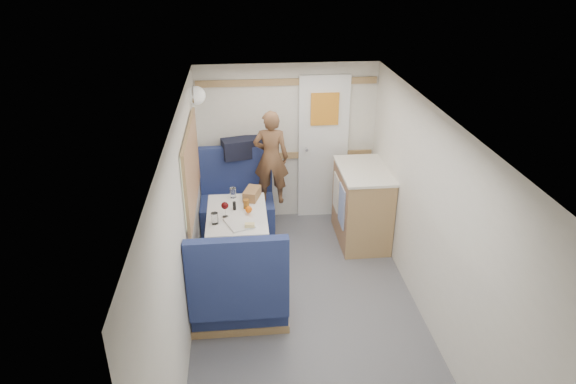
{
  "coord_description": "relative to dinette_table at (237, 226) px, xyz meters",
  "views": [
    {
      "loc": [
        -0.58,
        -3.74,
        3.25
      ],
      "look_at": [
        -0.12,
        0.9,
        0.99
      ],
      "focal_mm": 32.0,
      "sensor_mm": 36.0,
      "label": 1
    }
  ],
  "objects": [
    {
      "name": "ledge",
      "position": [
        -0.0,
        1.12,
        0.31
      ],
      "size": [
        0.9,
        0.14,
        0.04
      ],
      "primitive_type": "cube",
      "color": "#8F6240",
      "rests_on": "bench_far"
    },
    {
      "name": "beer_glass",
      "position": [
        0.1,
        0.1,
        0.2
      ],
      "size": [
        0.06,
        0.06,
        0.1
      ],
      "primitive_type": "cylinder",
      "color": "brown",
      "rests_on": "dinette_table"
    },
    {
      "name": "wall_back",
      "position": [
        0.65,
        1.25,
        0.43
      ],
      "size": [
        2.2,
        0.02,
        2.0
      ],
      "primitive_type": "cube",
      "color": "silver",
      "rests_on": "floor"
    },
    {
      "name": "dinette_table",
      "position": [
        0.0,
        0.0,
        0.0
      ],
      "size": [
        0.62,
        0.92,
        0.72
      ],
      "color": "white",
      "rests_on": "floor"
    },
    {
      "name": "tray",
      "position": [
        0.02,
        -0.23,
        0.16
      ],
      "size": [
        0.33,
        0.37,
        0.02
      ],
      "primitive_type": "cube",
      "rotation": [
        0.0,
        0.0,
        0.37
      ],
      "color": "silver",
      "rests_on": "dinette_table"
    },
    {
      "name": "wall_left",
      "position": [
        -0.45,
        -1.0,
        0.43
      ],
      "size": [
        0.02,
        4.5,
        2.0
      ],
      "primitive_type": "cube",
      "color": "silver",
      "rests_on": "floor"
    },
    {
      "name": "person",
      "position": [
        0.42,
        0.78,
        0.45
      ],
      "size": [
        0.44,
        0.32,
        1.13
      ],
      "primitive_type": "imported",
      "rotation": [
        0.0,
        0.0,
        3.0
      ],
      "color": "brown",
      "rests_on": "bench_far"
    },
    {
      "name": "tumbler_mid",
      "position": [
        -0.04,
        0.38,
        0.21
      ],
      "size": [
        0.07,
        0.07,
        0.11
      ],
      "primitive_type": "cylinder",
      "color": "white",
      "rests_on": "dinette_table"
    },
    {
      "name": "bench_near",
      "position": [
        -0.0,
        -0.86,
        -0.27
      ],
      "size": [
        0.9,
        0.59,
        1.05
      ],
      "color": "#17224B",
      "rests_on": "floor"
    },
    {
      "name": "side_window",
      "position": [
        -0.43,
        0.0,
        0.68
      ],
      "size": [
        0.04,
        1.3,
        0.72
      ],
      "primitive_type": "cube",
      "color": "#9FA78D",
      "rests_on": "wall_left"
    },
    {
      "name": "tumbler_left",
      "position": [
        -0.22,
        -0.2,
        0.21
      ],
      "size": [
        0.07,
        0.07,
        0.12
      ],
      "primitive_type": "cylinder",
      "color": "white",
      "rests_on": "dinette_table"
    },
    {
      "name": "pepper_grinder",
      "position": [
        -0.02,
        0.08,
        0.2
      ],
      "size": [
        0.03,
        0.03,
        0.09
      ],
      "primitive_type": "cylinder",
      "color": "black",
      "rests_on": "dinette_table"
    },
    {
      "name": "cheese_block",
      "position": [
        0.13,
        -0.33,
        0.19
      ],
      "size": [
        0.1,
        0.06,
        0.03
      ],
      "primitive_type": "cube",
      "rotation": [
        0.0,
        0.0,
        -0.08
      ],
      "color": "#E2DB82",
      "rests_on": "tray"
    },
    {
      "name": "bench_far",
      "position": [
        -0.0,
        0.86,
        -0.27
      ],
      "size": [
        0.9,
        0.59,
        1.05
      ],
      "color": "#17224B",
      "rests_on": "floor"
    },
    {
      "name": "wine_glass",
      "position": [
        -0.12,
        -0.07,
        0.28
      ],
      "size": [
        0.08,
        0.08,
        0.17
      ],
      "color": "white",
      "rests_on": "dinette_table"
    },
    {
      "name": "galley_counter",
      "position": [
        1.47,
        0.55,
        -0.1
      ],
      "size": [
        0.57,
        0.92,
        0.92
      ],
      "color": "#8F6240",
      "rests_on": "floor"
    },
    {
      "name": "wall_right",
      "position": [
        1.75,
        -1.0,
        0.43
      ],
      "size": [
        0.02,
        4.5,
        2.0
      ],
      "primitive_type": "cube",
      "color": "silver",
      "rests_on": "floor"
    },
    {
      "name": "bread_loaf",
      "position": [
        0.17,
        0.33,
        0.21
      ],
      "size": [
        0.22,
        0.29,
        0.11
      ],
      "primitive_type": "cube",
      "rotation": [
        0.0,
        0.0,
        -0.31
      ],
      "color": "brown",
      "rests_on": "dinette_table"
    },
    {
      "name": "floor",
      "position": [
        0.65,
        -1.0,
        -0.57
      ],
      "size": [
        4.5,
        4.5,
        0.0
      ],
      "primitive_type": "plane",
      "color": "#515156",
      "rests_on": "ground"
    },
    {
      "name": "rear_door",
      "position": [
        1.1,
        1.22,
        0.41
      ],
      "size": [
        0.62,
        0.12,
        1.86
      ],
      "color": "white",
      "rests_on": "wall_back"
    },
    {
      "name": "duffel_bag",
      "position": [
        0.09,
        1.12,
        0.45
      ],
      "size": [
        0.53,
        0.34,
        0.23
      ],
      "primitive_type": "cube",
      "rotation": [
        0.0,
        0.0,
        0.25
      ],
      "color": "black",
      "rests_on": "ledge"
    },
    {
      "name": "oak_trim_high",
      "position": [
        0.65,
        1.23,
        1.21
      ],
      "size": [
        2.15,
        0.02,
        0.08
      ],
      "primitive_type": "cube",
      "color": "#8F6240",
      "rests_on": "wall_back"
    },
    {
      "name": "oak_trim_low",
      "position": [
        0.65,
        1.23,
        0.28
      ],
      "size": [
        2.15,
        0.02,
        0.08
      ],
      "primitive_type": "cube",
      "color": "#8F6240",
      "rests_on": "wall_back"
    },
    {
      "name": "ceiling",
      "position": [
        0.65,
        -1.0,
        1.43
      ],
      "size": [
        4.5,
        4.5,
        0.0
      ],
      "primitive_type": "plane",
      "rotation": [
        3.14,
        0.0,
        0.0
      ],
      "color": "silver",
      "rests_on": "wall_back"
    },
    {
      "name": "orange_fruit",
      "position": [
        0.13,
        -0.03,
        0.21
      ],
      "size": [
        0.07,
        0.07,
        0.07
      ],
      "primitive_type": "sphere",
      "color": "orange",
      "rests_on": "tray"
    },
    {
      "name": "dome_light",
      "position": [
        -0.39,
        0.85,
        1.18
      ],
      "size": [
        0.2,
        0.2,
        0.2
      ],
      "primitive_type": "sphere",
      "color": "white",
      "rests_on": "wall_left"
    }
  ]
}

